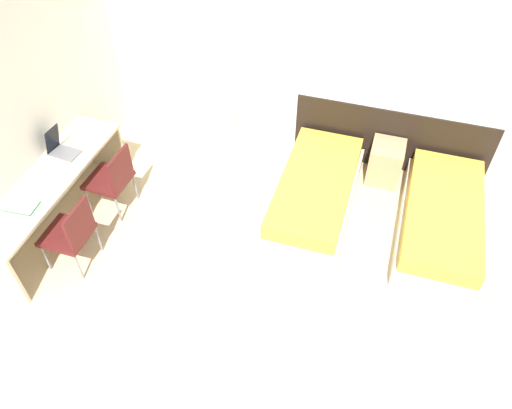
% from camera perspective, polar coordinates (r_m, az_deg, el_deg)
% --- Properties ---
extents(wall_back, '(6.01, 0.05, 2.70)m').
position_cam_1_polar(wall_back, '(6.25, 5.00, 16.29)').
color(wall_back, silver).
rests_on(wall_back, ground_plane).
extents(wall_left, '(0.05, 4.82, 2.70)m').
position_cam_1_polar(wall_left, '(5.85, -25.37, 9.54)').
color(wall_left, silver).
rests_on(wall_left, ground_plane).
extents(headboard_panel, '(2.47, 0.03, 0.87)m').
position_cam_1_polar(headboard_panel, '(6.62, 15.08, 7.11)').
color(headboard_panel, black).
rests_on(headboard_panel, ground_plane).
extents(bed_near_window, '(0.90, 1.91, 0.44)m').
position_cam_1_polar(bed_near_window, '(6.05, 6.76, 1.38)').
color(bed_near_window, beige).
rests_on(bed_near_window, ground_plane).
extents(bed_near_door, '(0.90, 1.91, 0.44)m').
position_cam_1_polar(bed_near_door, '(6.08, 20.39, -1.61)').
color(bed_near_door, beige).
rests_on(bed_near_door, ground_plane).
extents(nightstand, '(0.40, 0.43, 0.53)m').
position_cam_1_polar(nightstand, '(6.53, 14.55, 4.68)').
color(nightstand, tan).
rests_on(nightstand, ground_plane).
extents(radiator, '(0.76, 0.12, 0.58)m').
position_cam_1_polar(radiator, '(7.04, -5.58, 9.75)').
color(radiator, silver).
rests_on(radiator, ground_plane).
extents(desk, '(0.57, 2.19, 0.74)m').
position_cam_1_polar(desk, '(5.96, -22.27, 1.80)').
color(desk, '#C6B28E').
rests_on(desk, ground_plane).
extents(chair_near_laptop, '(0.48, 0.48, 0.87)m').
position_cam_1_polar(chair_near_laptop, '(6.02, -16.11, 2.99)').
color(chair_near_laptop, '#511919').
rests_on(chair_near_laptop, ground_plane).
extents(chair_near_notebook, '(0.47, 0.47, 0.87)m').
position_cam_1_polar(chair_near_notebook, '(5.55, -20.39, -2.96)').
color(chair_near_notebook, '#511919').
rests_on(chair_near_notebook, ground_plane).
extents(laptop, '(0.34, 0.24, 0.33)m').
position_cam_1_polar(laptop, '(6.10, -21.43, 6.02)').
color(laptop, slate).
rests_on(laptop, desk).
extents(open_notebook, '(0.34, 0.23, 0.02)m').
position_cam_1_polar(open_notebook, '(5.63, -25.22, -0.16)').
color(open_notebook, '#236B3D').
rests_on(open_notebook, desk).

